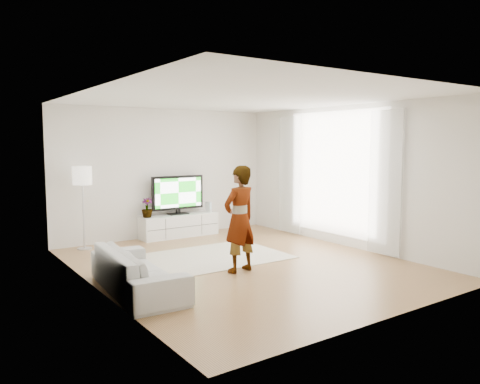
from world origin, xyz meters
TOP-DOWN VIEW (x-y plane):
  - floor at (0.00, 0.00)m, footprint 6.00×6.00m
  - ceiling at (0.00, 0.00)m, footprint 6.00×6.00m
  - wall_left at (-2.50, 0.00)m, footprint 0.02×6.00m
  - wall_right at (2.50, 0.00)m, footprint 0.02×6.00m
  - wall_back at (0.00, 3.00)m, footprint 5.00×0.02m
  - wall_front at (0.00, -3.00)m, footprint 5.00×0.02m
  - window at (2.48, 0.30)m, footprint 0.01×2.60m
  - curtain_near at (2.40, -1.00)m, footprint 0.04×0.70m
  - curtain_far at (2.40, 1.60)m, footprint 0.04×0.70m
  - media_console at (0.19, 2.76)m, footprint 1.75×0.50m
  - television at (0.19, 2.79)m, footprint 1.22×0.24m
  - game_console at (0.96, 2.76)m, footprint 0.09×0.17m
  - potted_plant at (-0.55, 2.77)m, footprint 0.29×0.29m
  - rug at (-0.17, 0.72)m, footprint 2.56×1.87m
  - player at (-0.34, -0.36)m, footprint 0.68×0.51m
  - sofa at (-2.06, -0.35)m, footprint 0.94×2.10m
  - floor_lamp at (-1.90, 2.70)m, footprint 0.36×0.36m

SIDE VIEW (x-z plane):
  - floor at x=0.00m, z-range 0.00..0.00m
  - rug at x=-0.17m, z-range 0.00..0.01m
  - media_console at x=0.19m, z-range 0.00..0.49m
  - sofa at x=-2.06m, z-range 0.00..0.60m
  - game_console at x=0.96m, z-range 0.49..0.72m
  - potted_plant at x=-0.55m, z-range 0.49..0.90m
  - player at x=-0.34m, z-range 0.01..1.71m
  - television at x=0.19m, z-range 0.53..1.38m
  - curtain_near at x=2.40m, z-range 0.05..2.65m
  - curtain_far at x=2.40m, z-range 0.05..2.65m
  - floor_lamp at x=-1.90m, z-range 0.56..2.17m
  - wall_left at x=-2.50m, z-range 0.00..2.80m
  - wall_right at x=2.50m, z-range 0.00..2.80m
  - wall_back at x=0.00m, z-range 0.00..2.80m
  - wall_front at x=0.00m, z-range 0.00..2.80m
  - window at x=2.48m, z-range 0.20..2.70m
  - ceiling at x=0.00m, z-range 2.80..2.80m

